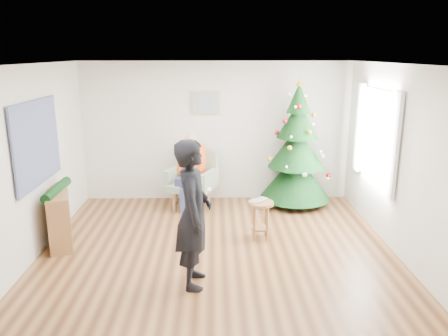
{
  "coord_description": "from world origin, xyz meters",
  "views": [
    {
      "loc": [
        -0.03,
        -5.59,
        2.74
      ],
      "look_at": [
        0.1,
        0.6,
        1.1
      ],
      "focal_mm": 35.0,
      "sensor_mm": 36.0,
      "label": 1
    }
  ],
  "objects_px": {
    "christmas_tree": "(297,149)",
    "console": "(59,217)",
    "stool": "(260,220)",
    "standing_man": "(193,214)",
    "armchair": "(193,186)"
  },
  "relations": [
    {
      "from": "christmas_tree",
      "to": "console",
      "type": "xyz_separation_m",
      "value": [
        -3.79,
        -1.64,
        -0.64
      ]
    },
    {
      "from": "stool",
      "to": "standing_man",
      "type": "distance_m",
      "value": 1.73
    },
    {
      "from": "christmas_tree",
      "to": "standing_man",
      "type": "height_order",
      "value": "christmas_tree"
    },
    {
      "from": "christmas_tree",
      "to": "armchair",
      "type": "xyz_separation_m",
      "value": [
        -1.89,
        -0.07,
        -0.66
      ]
    },
    {
      "from": "console",
      "to": "standing_man",
      "type": "bearing_deg",
      "value": -50.55
    },
    {
      "from": "stool",
      "to": "armchair",
      "type": "bearing_deg",
      "value": 125.63
    },
    {
      "from": "christmas_tree",
      "to": "stool",
      "type": "xyz_separation_m",
      "value": [
        -0.81,
        -1.57,
        -0.74
      ]
    },
    {
      "from": "stool",
      "to": "console",
      "type": "distance_m",
      "value": 2.98
    },
    {
      "from": "stool",
      "to": "standing_man",
      "type": "relative_size",
      "value": 0.33
    },
    {
      "from": "armchair",
      "to": "console",
      "type": "bearing_deg",
      "value": -116.57
    },
    {
      "from": "standing_man",
      "to": "console",
      "type": "xyz_separation_m",
      "value": [
        -2.04,
        1.25,
        -0.5
      ]
    },
    {
      "from": "armchair",
      "to": "standing_man",
      "type": "xyz_separation_m",
      "value": [
        0.14,
        -2.82,
        0.51
      ]
    },
    {
      "from": "armchair",
      "to": "console",
      "type": "relative_size",
      "value": 1.03
    },
    {
      "from": "armchair",
      "to": "console",
      "type": "height_order",
      "value": "armchair"
    },
    {
      "from": "standing_man",
      "to": "console",
      "type": "bearing_deg",
      "value": 58.51
    }
  ]
}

